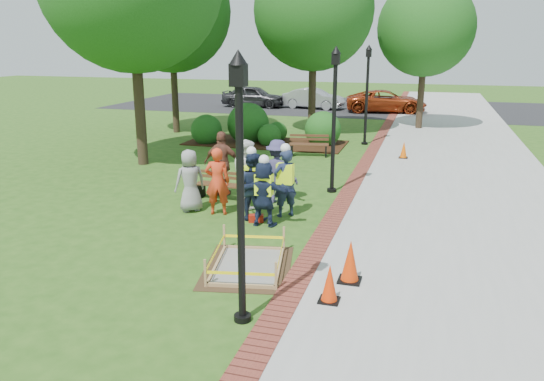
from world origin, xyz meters
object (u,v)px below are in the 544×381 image
(hivis_worker_b, at_px, (285,181))
(bench_near, at_px, (221,191))
(cone_front, at_px, (330,284))
(lamp_near, at_px, (240,172))
(hivis_worker_a, at_px, (264,191))
(wet_concrete_pad, at_px, (248,257))
(hivis_worker_c, at_px, (252,184))

(hivis_worker_b, bearing_deg, bench_near, 156.65)
(cone_front, xyz_separation_m, hivis_worker_b, (-1.98, 4.34, 0.61))
(lamp_near, distance_m, hivis_worker_a, 4.90)
(wet_concrete_pad, height_order, bench_near, bench_near)
(bench_near, distance_m, hivis_worker_a, 2.63)
(bench_near, xyz_separation_m, hivis_worker_b, (2.14, -0.92, 0.70))
(wet_concrete_pad, height_order, hivis_worker_c, hivis_worker_c)
(wet_concrete_pad, relative_size, hivis_worker_c, 1.37)
(bench_near, bearing_deg, hivis_worker_c, -45.12)
(wet_concrete_pad, xyz_separation_m, hivis_worker_a, (-0.44, 2.51, 0.65))
(hivis_worker_a, distance_m, hivis_worker_b, 0.90)
(hivis_worker_a, relative_size, hivis_worker_b, 0.93)
(hivis_worker_b, distance_m, hivis_worker_c, 0.88)
(bench_near, distance_m, hivis_worker_b, 2.43)
(hivis_worker_b, relative_size, hivis_worker_c, 1.01)
(cone_front, bearing_deg, hivis_worker_b, 114.46)
(bench_near, relative_size, lamp_near, 0.35)
(lamp_near, xyz_separation_m, hivis_worker_a, (-1.04, 4.52, -1.59))
(wet_concrete_pad, relative_size, hivis_worker_a, 1.46)
(cone_front, bearing_deg, bench_near, 128.02)
(hivis_worker_b, bearing_deg, hivis_worker_c, -146.49)
(bench_near, bearing_deg, hivis_worker_b, -23.35)
(cone_front, distance_m, hivis_worker_b, 4.81)
(wet_concrete_pad, xyz_separation_m, hivis_worker_b, (-0.14, 3.36, 0.71))
(wet_concrete_pad, bearing_deg, hivis_worker_c, 107.04)
(lamp_near, height_order, hivis_worker_b, lamp_near)
(wet_concrete_pad, relative_size, bench_near, 1.75)
(cone_front, relative_size, lamp_near, 0.17)
(lamp_near, bearing_deg, hivis_worker_a, 103.01)
(cone_front, xyz_separation_m, hivis_worker_c, (-2.71, 3.85, 0.60))
(lamp_near, bearing_deg, hivis_worker_b, 97.92)
(wet_concrete_pad, height_order, hivis_worker_b, hivis_worker_b)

